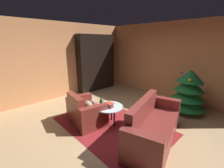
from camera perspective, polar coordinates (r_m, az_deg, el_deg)
name	(u,v)px	position (r m, az deg, el deg)	size (l,w,h in m)	color
ground_plane	(115,124)	(3.94, 1.20, -15.00)	(6.73, 6.73, 0.00)	tan
wall_back	(172,61)	(5.75, 21.75, 8.01)	(5.73, 0.06, 2.68)	tan
wall_left	(60,61)	(5.79, -19.07, 8.31)	(0.06, 5.66, 2.68)	tan
area_rug	(112,125)	(3.89, -0.17, -15.46)	(2.80, 1.84, 0.01)	maroon
bookshelf_unit	(98,63)	(6.44, -5.18, 7.94)	(0.33, 1.73, 2.29)	black
armchair_red	(85,112)	(3.95, -10.11, -10.49)	(1.12, 0.85, 0.79)	maroon
couch_red	(153,127)	(3.36, 15.31, -15.53)	(1.21, 2.02, 0.88)	maroon
coffee_table	(109,108)	(3.79, -1.27, -9.07)	(0.71, 0.71, 0.47)	black
book_stack_on_table	(109,105)	(3.70, -1.09, -7.93)	(0.22, 0.16, 0.11)	red
bottle_on_table	(101,103)	(3.65, -4.14, -7.37)	(0.07, 0.07, 0.28)	#125622
decorated_tree	(188,91)	(4.84, 27.00, -2.49)	(0.99, 0.99, 1.27)	brown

